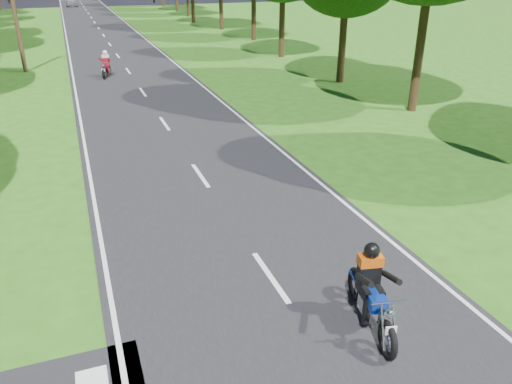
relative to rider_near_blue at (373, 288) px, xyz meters
name	(u,v)px	position (x,y,z in m)	size (l,w,h in m)	color
ground	(311,337)	(-1.14, 0.08, -0.83)	(160.00, 160.00, 0.00)	#2A5513
main_road	(99,28)	(-1.14, 50.08, -0.82)	(7.00, 140.00, 0.02)	black
road_markings	(99,30)	(-1.28, 48.21, -0.81)	(7.40, 140.00, 0.01)	silver
telegraph_pole	(13,2)	(-7.14, 28.08, 3.24)	(1.20, 0.26, 8.00)	#382616
rider_near_blue	(373,288)	(0.00, 0.00, 0.00)	(0.65, 1.95, 1.63)	#0E309C
rider_far_red	(106,64)	(-2.54, 24.72, -0.06)	(0.60, 1.80, 1.50)	#A30C25
distant_car	(72,1)	(-2.80, 81.26, -0.10)	(1.69, 4.20, 1.43)	#B1B3B8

